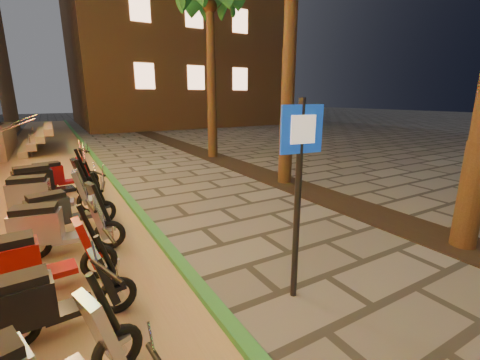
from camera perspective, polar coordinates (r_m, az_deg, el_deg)
parking_strip at (r=10.77m, az=-30.78°, el=-1.10°), size 3.40×60.00×0.01m
green_curb at (r=10.85m, az=-21.88°, el=0.28°), size 0.18×60.00×0.10m
planting_strip at (r=8.46m, az=16.27°, el=-3.36°), size 1.20×40.00×0.02m
palm_d at (r=14.23m, az=-5.39°, el=28.38°), size 2.97×3.02×7.16m
pedestrian_sign at (r=3.87m, az=10.50°, el=0.95°), size 0.55×0.11×2.52m
scooter_7 at (r=4.14m, az=-31.15°, el=-17.81°), size 1.49×0.54×1.05m
scooter_8 at (r=4.96m, az=-32.96°, el=-12.09°), size 1.63×0.58×1.15m
scooter_9 at (r=5.96m, az=-29.97°, el=-7.30°), size 1.66×0.72×1.17m
scooter_10 at (r=6.84m, az=-28.96°, el=-4.71°), size 1.58×0.78×1.11m
scooter_11 at (r=7.86m, az=-31.36°, el=-2.26°), size 1.78×0.70×1.25m
scooter_12 at (r=8.85m, az=-31.02°, el=-0.38°), size 1.86×0.79×1.30m
scooter_13 at (r=9.83m, az=-29.53°, el=0.69°), size 1.62×0.73×1.14m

